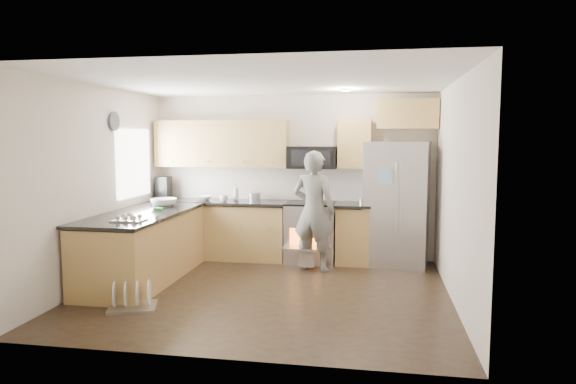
% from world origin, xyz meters
% --- Properties ---
extents(ground, '(4.50, 4.50, 0.00)m').
position_xyz_m(ground, '(0.00, 0.00, 0.00)').
color(ground, black).
rests_on(ground, ground).
extents(room_shell, '(4.54, 4.04, 2.62)m').
position_xyz_m(room_shell, '(-0.04, 0.02, 1.67)').
color(room_shell, beige).
rests_on(room_shell, ground).
extents(back_cabinet_run, '(4.45, 0.64, 2.50)m').
position_xyz_m(back_cabinet_run, '(-0.59, 1.75, 0.96)').
color(back_cabinet_run, '#A27641').
rests_on(back_cabinet_run, ground).
extents(peninsula, '(0.96, 2.36, 1.04)m').
position_xyz_m(peninsula, '(-1.75, 0.25, 0.46)').
color(peninsula, '#A27641').
rests_on(peninsula, ground).
extents(stove_range, '(0.76, 0.97, 1.79)m').
position_xyz_m(stove_range, '(0.35, 1.69, 0.68)').
color(stove_range, '#B7B7BC').
rests_on(stove_range, ground).
extents(refrigerator, '(1.01, 0.84, 1.87)m').
position_xyz_m(refrigerator, '(1.65, 1.70, 0.93)').
color(refrigerator, '#B7B7BC').
rests_on(refrigerator, ground).
extents(person, '(0.72, 0.57, 1.74)m').
position_xyz_m(person, '(0.46, 1.16, 0.87)').
color(person, slate).
rests_on(person, ground).
extents(dish_rack, '(0.62, 0.56, 0.32)m').
position_xyz_m(dish_rack, '(-1.36, -0.88, 0.09)').
color(dish_rack, '#B7B7BC').
rests_on(dish_rack, ground).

